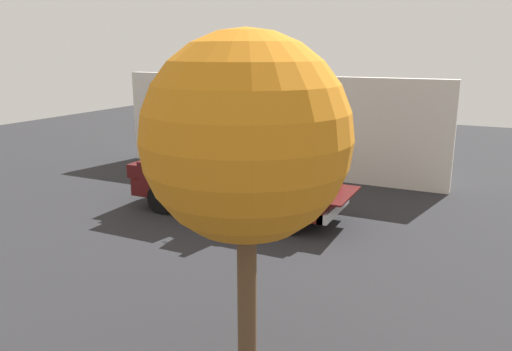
{
  "coord_description": "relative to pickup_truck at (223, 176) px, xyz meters",
  "views": [
    {
      "loc": [
        -6.01,
        11.18,
        4.26
      ],
      "look_at": [
        -0.6,
        0.0,
        1.1
      ],
      "focal_mm": 34.65,
      "sensor_mm": 36.0,
      "label": 1
    }
  ],
  "objects": [
    {
      "name": "pickup_truck",
      "position": [
        0.0,
        0.0,
        0.0
      ],
      "size": [
        6.05,
        2.06,
        2.23
      ],
      "color": "#470F0F",
      "rests_on": "ground_plane"
    },
    {
      "name": "building_facade",
      "position": [
        0.55,
        -4.52,
        0.73
      ],
      "size": [
        11.91,
        0.36,
        3.43
      ],
      "primitive_type": "cube",
      "color": "silver",
      "rests_on": "ground_plane"
    },
    {
      "name": "tree_background",
      "position": [
        -3.72,
        5.94,
        2.23
      ],
      "size": [
        2.58,
        2.58,
        4.52
      ],
      "color": "brown",
      "rests_on": "ground_plane"
    },
    {
      "name": "ground_plane",
      "position": [
        -0.38,
        0.0,
        -0.98
      ],
      "size": [
        40.0,
        40.0,
        0.0
      ],
      "primitive_type": "plane",
      "color": "#262628"
    }
  ]
}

